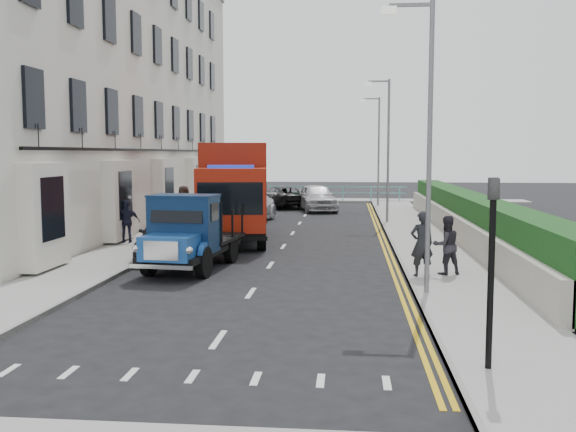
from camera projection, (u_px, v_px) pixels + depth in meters
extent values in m
plane|color=black|center=(262.00, 278.00, 17.90)|extent=(120.00, 120.00, 0.00)
cube|color=gray|center=(169.00, 233.00, 27.30)|extent=(2.40, 38.00, 0.12)
cube|color=gray|center=(419.00, 236.00, 26.32)|extent=(2.60, 38.00, 0.12)
cube|color=gray|center=(315.00, 200.00, 46.63)|extent=(30.00, 2.50, 0.12)
plane|color=#4D5D6A|center=(329.00, 182.00, 77.35)|extent=(120.00, 120.00, 0.00)
cube|color=silver|center=(103.00, 80.00, 30.98)|extent=(6.00, 30.00, 14.00)
cube|color=black|center=(168.00, 150.00, 31.02)|extent=(0.12, 28.00, 0.10)
cube|color=#B2AD9E|center=(451.00, 225.00, 26.15)|extent=(0.30, 28.00, 1.00)
cube|color=#154316|center=(469.00, 215.00, 26.04)|extent=(1.20, 28.00, 1.70)
cube|color=#59B2A5|center=(315.00, 187.00, 45.74)|extent=(13.00, 0.08, 0.06)
cube|color=#59B2A5|center=(315.00, 193.00, 45.78)|extent=(13.00, 0.06, 0.05)
cylinder|color=slate|center=(429.00, 152.00, 15.18)|extent=(0.12, 0.12, 7.00)
cube|color=slate|center=(411.00, 5.00, 14.89)|extent=(1.00, 0.08, 0.08)
cube|color=beige|center=(389.00, 11.00, 14.95)|extent=(0.35, 0.18, 0.18)
cylinder|color=slate|center=(388.00, 152.00, 31.03)|extent=(0.12, 0.12, 7.00)
cube|color=slate|center=(379.00, 81.00, 30.74)|extent=(1.00, 0.08, 0.08)
cube|color=beige|center=(368.00, 84.00, 30.80)|extent=(0.35, 0.18, 0.18)
cylinder|color=slate|center=(379.00, 153.00, 40.94)|extent=(0.12, 0.12, 7.00)
cube|color=slate|center=(371.00, 99.00, 40.65)|extent=(1.00, 0.08, 0.08)
cube|color=beige|center=(363.00, 101.00, 40.71)|extent=(0.35, 0.18, 0.18)
cylinder|color=black|center=(491.00, 281.00, 9.89)|extent=(0.10, 0.10, 3.00)
imported|color=black|center=(493.00, 210.00, 9.79)|extent=(0.16, 0.20, 1.00)
cylinder|color=black|center=(149.00, 260.00, 18.13)|extent=(0.34, 0.91, 0.89)
cylinder|color=black|center=(204.00, 262.00, 17.79)|extent=(0.34, 0.91, 0.89)
cylinder|color=black|center=(183.00, 247.00, 20.64)|extent=(0.34, 0.91, 0.89)
cylinder|color=black|center=(231.00, 249.00, 20.31)|extent=(0.34, 0.91, 0.89)
cube|color=black|center=(192.00, 250.00, 19.21)|extent=(2.24, 4.60, 0.17)
cube|color=#1B4B97|center=(170.00, 247.00, 17.51)|extent=(1.56, 1.35, 0.66)
cube|color=silver|center=(161.00, 251.00, 16.91)|extent=(0.97, 0.18, 0.51)
cube|color=#0C2244|center=(184.00, 224.00, 18.49)|extent=(1.96, 1.31, 1.62)
cube|color=black|center=(205.00, 238.00, 20.26)|extent=(2.22, 2.79, 0.11)
cylinder|color=black|center=(202.00, 235.00, 22.82)|extent=(0.48, 1.15, 1.11)
cylinder|color=black|center=(261.00, 235.00, 22.92)|extent=(0.48, 1.15, 1.11)
cylinder|color=black|center=(208.00, 225.00, 25.94)|extent=(0.48, 1.15, 1.11)
cylinder|color=black|center=(261.00, 225.00, 26.04)|extent=(0.48, 1.15, 1.11)
cylinder|color=black|center=(212.00, 220.00, 28.16)|extent=(0.48, 1.15, 1.11)
cylinder|color=black|center=(261.00, 219.00, 28.26)|extent=(0.48, 1.15, 1.11)
cube|color=black|center=(234.00, 221.00, 25.47)|extent=(3.30, 7.35, 0.25)
cube|color=#981B0B|center=(231.00, 200.00, 22.74)|extent=(2.68, 2.25, 2.23)
cube|color=black|center=(230.00, 199.00, 21.81)|extent=(2.22, 0.39, 1.11)
cube|color=maroon|center=(235.00, 181.00, 26.42)|extent=(3.25, 5.57, 3.04)
imported|color=black|center=(168.00, 235.00, 21.41)|extent=(2.27, 4.49, 1.47)
imported|color=#5B8AC3|center=(235.00, 214.00, 28.51)|extent=(2.22, 4.80, 1.52)
imported|color=#BCBBC1|center=(249.00, 208.00, 32.32)|extent=(2.62, 5.10, 1.42)
imported|color=black|center=(282.00, 197.00, 41.02)|extent=(4.06, 5.39, 1.36)
imported|color=silver|center=(317.00, 197.00, 38.52)|extent=(3.01, 5.11, 1.63)
imported|color=black|center=(422.00, 244.00, 17.43)|extent=(0.74, 0.58, 1.79)
imported|color=#2B2730|center=(446.00, 245.00, 17.71)|extent=(0.95, 0.84, 1.63)
imported|color=#1C1E32|center=(127.00, 221.00, 23.98)|extent=(1.01, 0.63, 1.60)
imported|color=#3E342D|center=(184.00, 208.00, 27.46)|extent=(1.04, 0.75, 1.97)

